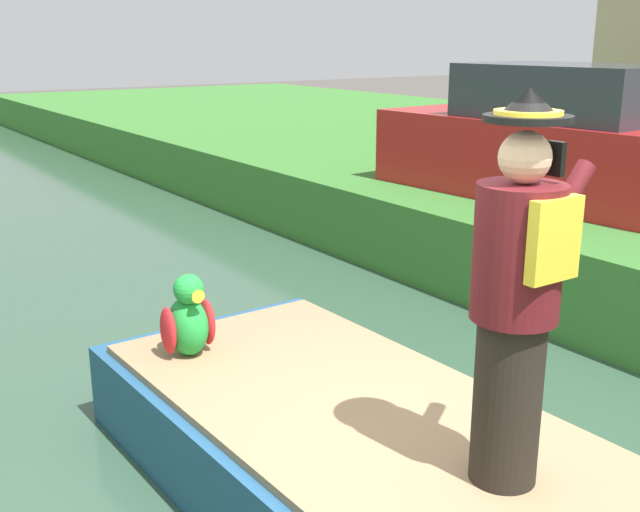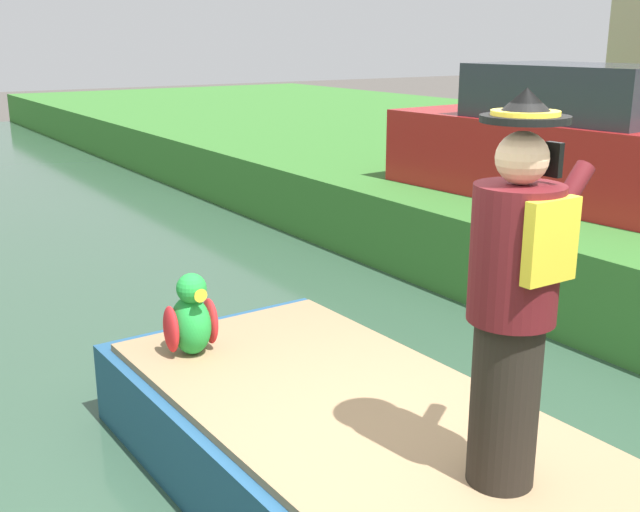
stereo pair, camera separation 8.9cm
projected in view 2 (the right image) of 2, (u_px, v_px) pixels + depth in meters
The scene contains 4 objects.
boat at pixel (378, 471), 4.36m from camera, with size 1.92×4.25×0.61m.
person_pirate at pixel (514, 298), 3.45m from camera, with size 0.61×0.42×1.85m.
parrot_plush at pixel (191, 319), 5.12m from camera, with size 0.36×0.34×0.57m.
parked_car_red at pixel (562, 142), 8.82m from camera, with size 2.00×4.12×1.50m.
Camera 2 is at (-2.38, -2.69, 2.77)m, focal length 43.33 mm.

